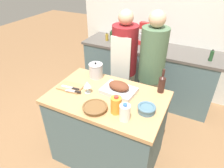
% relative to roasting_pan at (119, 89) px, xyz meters
% --- Properties ---
extents(ground_plane, '(12.00, 12.00, 0.00)m').
position_rel_roasting_pan_xyz_m(ground_plane, '(-0.08, -0.11, -0.96)').
color(ground_plane, '#8E6642').
extents(kitchen_island, '(1.20, 0.77, 0.91)m').
position_rel_roasting_pan_xyz_m(kitchen_island, '(-0.08, -0.11, -0.50)').
color(kitchen_island, '#4C666B').
rests_on(kitchen_island, ground_plane).
extents(back_counter, '(2.16, 0.60, 0.93)m').
position_rel_roasting_pan_xyz_m(back_counter, '(-0.08, 1.32, -0.50)').
color(back_counter, '#4C666B').
rests_on(back_counter, ground_plane).
extents(back_wall, '(2.66, 0.10, 2.55)m').
position_rel_roasting_pan_xyz_m(back_wall, '(-0.08, 1.67, 0.31)').
color(back_wall, silver).
rests_on(back_wall, ground_plane).
extents(roasting_pan, '(0.37, 0.27, 0.13)m').
position_rel_roasting_pan_xyz_m(roasting_pan, '(0.00, 0.00, 0.00)').
color(roasting_pan, '#BCBCC1').
rests_on(roasting_pan, kitchen_island).
extents(wicker_basket, '(0.24, 0.24, 0.05)m').
position_rel_roasting_pan_xyz_m(wicker_basket, '(-0.08, -0.35, -0.02)').
color(wicker_basket, brown).
rests_on(wicker_basket, kitchen_island).
extents(cutting_board, '(0.27, 0.19, 0.02)m').
position_rel_roasting_pan_xyz_m(cutting_board, '(-0.51, -0.16, -0.04)').
color(cutting_board, '#AD7F51').
rests_on(cutting_board, kitchen_island).
extents(stock_pot, '(0.16, 0.16, 0.20)m').
position_rel_roasting_pan_xyz_m(stock_pot, '(-0.37, 0.17, 0.04)').
color(stock_pot, '#B7B7BC').
rests_on(stock_pot, kitchen_island).
extents(mixing_bowl, '(0.17, 0.17, 0.07)m').
position_rel_roasting_pan_xyz_m(mixing_bowl, '(0.36, -0.17, -0.01)').
color(mixing_bowl, slate).
rests_on(mixing_bowl, kitchen_island).
extents(juice_jug, '(0.10, 0.10, 0.18)m').
position_rel_roasting_pan_xyz_m(juice_jug, '(0.11, -0.30, 0.04)').
color(juice_jug, orange).
rests_on(juice_jug, kitchen_island).
extents(milk_jug, '(0.09, 0.09, 0.17)m').
position_rel_roasting_pan_xyz_m(milk_jug, '(0.22, -0.35, 0.03)').
color(milk_jug, white).
rests_on(milk_jug, kitchen_island).
extents(wine_bottle_green, '(0.07, 0.07, 0.27)m').
position_rel_roasting_pan_xyz_m(wine_bottle_green, '(0.39, 0.21, 0.06)').
color(wine_bottle_green, '#381E19').
rests_on(wine_bottle_green, kitchen_island).
extents(wine_glass_left, '(0.08, 0.08, 0.14)m').
position_rel_roasting_pan_xyz_m(wine_glass_left, '(-0.29, -0.15, 0.05)').
color(wine_glass_left, silver).
rests_on(wine_glass_left, kitchen_island).
extents(knife_chef, '(0.22, 0.05, 0.01)m').
position_rel_roasting_pan_xyz_m(knife_chef, '(-0.48, -0.18, -0.03)').
color(knife_chef, '#B7B7BC').
rests_on(knife_chef, cutting_board).
extents(knife_paring, '(0.17, 0.06, 0.01)m').
position_rel_roasting_pan_xyz_m(knife_paring, '(-0.42, -0.22, -0.03)').
color(knife_paring, '#B7B7BC').
rests_on(knife_paring, cutting_board).
extents(stand_mixer, '(0.18, 0.14, 0.35)m').
position_rel_roasting_pan_xyz_m(stand_mixer, '(-0.20, 1.40, 0.11)').
color(stand_mixer, '#B22323').
rests_on(stand_mixer, back_counter).
extents(condiment_bottle_tall, '(0.05, 0.05, 0.16)m').
position_rel_roasting_pan_xyz_m(condiment_bottle_tall, '(0.81, 1.22, 0.04)').
color(condiment_bottle_tall, '#234C28').
rests_on(condiment_bottle_tall, back_counter).
extents(condiment_bottle_short, '(0.06, 0.06, 0.20)m').
position_rel_roasting_pan_xyz_m(condiment_bottle_short, '(-0.70, 1.24, 0.06)').
color(condiment_bottle_short, '#234C28').
rests_on(condiment_bottle_short, back_counter).
extents(condiment_bottle_extra, '(0.05, 0.05, 0.13)m').
position_rel_roasting_pan_xyz_m(condiment_bottle_extra, '(-0.81, 1.27, 0.02)').
color(condiment_bottle_extra, '#B28E2D').
rests_on(condiment_bottle_extra, back_counter).
extents(person_cook_aproned, '(0.33, 0.34, 1.61)m').
position_rel_roasting_pan_xyz_m(person_cook_aproned, '(-0.22, 0.66, -0.07)').
color(person_cook_aproned, beige).
rests_on(person_cook_aproned, ground_plane).
extents(person_cook_guest, '(0.32, 0.32, 1.65)m').
position_rel_roasting_pan_xyz_m(person_cook_guest, '(0.16, 0.62, -0.05)').
color(person_cook_guest, beige).
rests_on(person_cook_guest, ground_plane).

